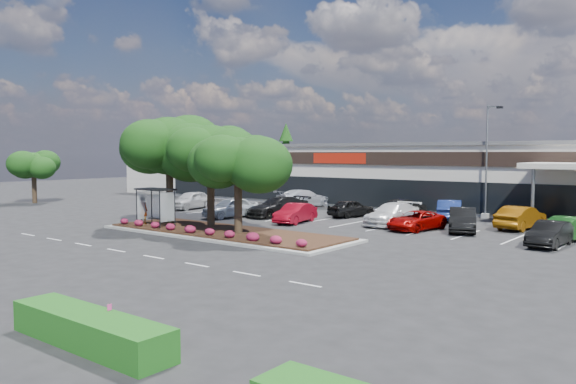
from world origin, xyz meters
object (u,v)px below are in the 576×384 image
Objects in this scene: car_0 at (191,200)px; car_1 at (231,208)px; light_pole at (487,169)px; survey_stake at (109,318)px.

car_0 reaches higher than car_1.
survey_stake is at bearing -87.29° from light_pole.
light_pole is 26.66m from car_0.
survey_stake is 0.22× the size of car_0.
car_1 is at bearing -25.42° from car_0.
car_1 is at bearing 127.47° from survey_stake.
car_0 is at bearing 172.25° from car_1.
car_0 is (-26.40, 26.96, 0.15)m from survey_stake.
car_1 is (-16.76, -12.42, -3.20)m from light_pole.
car_1 is at bearing -143.46° from light_pole.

